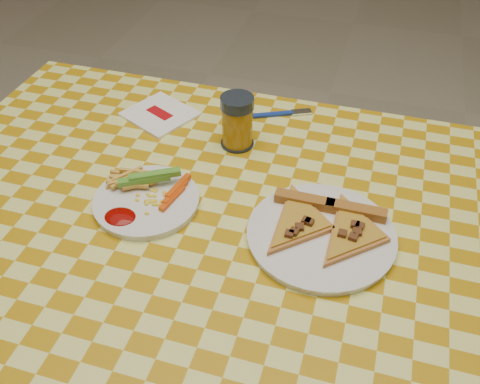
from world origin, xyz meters
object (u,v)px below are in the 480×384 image
Objects in this scene: plate_left at (147,202)px; plate_right at (321,236)px; drink_glass at (237,122)px; table at (223,241)px.

plate_left and plate_right have the same top height.
drink_glass is at bearing 134.38° from plate_right.
table is 6.44× the size of plate_left.
plate_right is (0.19, -0.01, 0.08)m from table.
plate_left is 0.76× the size of plate_right.
table is at bearing 177.32° from plate_right.
table is 0.26m from drink_glass.
plate_right is 2.22× the size of drink_glass.
plate_right is (0.34, 0.01, 0.00)m from plate_left.
table is at bearing 5.43° from plate_left.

